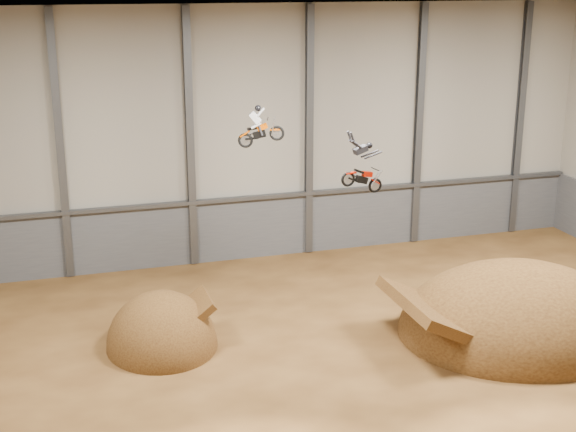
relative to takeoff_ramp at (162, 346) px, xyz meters
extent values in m
plane|color=#482C13|center=(6.57, -5.03, 0.00)|extent=(40.00, 40.00, 0.00)
cube|color=#9D988B|center=(6.57, 9.97, 7.00)|extent=(40.00, 0.10, 14.00)
plane|color=black|center=(6.57, -5.03, 14.00)|extent=(40.00, 40.00, 0.00)
cube|color=#53555B|center=(6.57, 9.87, 1.75)|extent=(39.80, 0.18, 3.50)
cube|color=#47494F|center=(6.57, 9.72, 3.55)|extent=(39.80, 0.35, 0.20)
cube|color=#47494F|center=(-3.43, 9.77, 7.00)|extent=(0.40, 0.36, 13.90)
cube|color=#47494F|center=(3.24, 9.77, 7.00)|extent=(0.40, 0.36, 13.90)
cube|color=#47494F|center=(9.91, 9.77, 7.00)|extent=(0.40, 0.36, 13.90)
cube|color=#47494F|center=(16.57, 9.77, 7.00)|extent=(0.40, 0.36, 13.90)
cube|color=#47494F|center=(23.24, 9.77, 7.00)|extent=(0.40, 0.36, 13.90)
ellipsoid|color=#3B230E|center=(0.00, 0.00, 0.00)|extent=(4.76, 5.50, 4.76)
ellipsoid|color=#3B230E|center=(15.43, -3.25, 0.00)|extent=(10.76, 9.52, 6.21)
camera|label=1|loc=(-4.00, -31.80, 15.43)|focal=50.00mm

